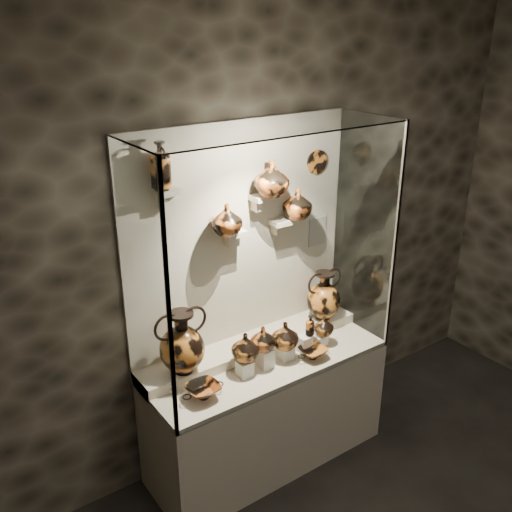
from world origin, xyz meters
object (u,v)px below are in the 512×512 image
at_px(jug_a, 245,347).
at_px(lekythos_small, 310,324).
at_px(jug_c, 285,335).
at_px(jug_e, 324,326).
at_px(ovoid_vase_c, 297,204).
at_px(jug_b, 263,338).
at_px(amphora_left, 182,342).
at_px(amphora_right, 324,295).
at_px(kylix_right, 313,352).
at_px(ovoid_vase_a, 227,220).
at_px(ovoid_vase_b, 272,178).
at_px(lekythos_tall, 161,163).
at_px(kylix_left, 203,390).

height_order(jug_a, lekythos_small, jug_a).
height_order(jug_c, jug_e, jug_c).
bearing_deg(jug_c, ovoid_vase_c, 44.57).
bearing_deg(jug_e, ovoid_vase_c, 124.44).
bearing_deg(jug_e, jug_b, -162.05).
relative_size(amphora_left, jug_a, 2.21).
height_order(amphora_left, amphora_right, amphora_left).
bearing_deg(kylix_right, jug_e, 17.09).
height_order(lekythos_small, ovoid_vase_c, ovoid_vase_c).
height_order(jug_b, ovoid_vase_a, ovoid_vase_a).
bearing_deg(amphora_left, amphora_right, 9.29).
relative_size(amphora_left, jug_e, 2.93).
bearing_deg(jug_c, kylix_right, -26.54).
bearing_deg(jug_b, jug_c, -9.96).
xyz_separation_m(jug_a, ovoid_vase_a, (0.02, 0.23, 0.79)).
height_order(jug_e, kylix_right, jug_e).
relative_size(jug_e, ovoid_vase_b, 0.61).
distance_m(kylix_right, lekythos_tall, 1.64).
relative_size(jug_b, kylix_right, 0.72).
bearing_deg(jug_e, lekythos_small, -159.77).
bearing_deg(jug_b, kylix_right, -23.29).
distance_m(jug_b, lekythos_tall, 1.31).
height_order(amphora_right, lekythos_tall, lekythos_tall).
relative_size(amphora_left, ovoid_vase_a, 2.08).
relative_size(jug_b, lekythos_small, 1.01).
bearing_deg(jug_c, kylix_left, -172.82).
bearing_deg(ovoid_vase_c, lekythos_tall, -173.49).
relative_size(jug_e, kylix_right, 0.60).
distance_m(lekythos_tall, ovoid_vase_b, 0.76).
height_order(kylix_right, lekythos_tall, lekythos_tall).
distance_m(amphora_right, jug_c, 0.56).
xyz_separation_m(jug_b, ovoid_vase_a, (-0.11, 0.24, 0.77)).
xyz_separation_m(amphora_left, kylix_left, (0.01, -0.23, -0.23)).
xyz_separation_m(jug_b, lekythos_small, (0.38, -0.02, -0.01)).
relative_size(jug_a, kylix_right, 0.80).
bearing_deg(lekythos_tall, ovoid_vase_b, -19.87).
height_order(amphora_right, jug_b, amphora_right).
relative_size(jug_b, jug_e, 1.19).
distance_m(amphora_left, ovoid_vase_a, 0.81).
relative_size(amphora_left, ovoid_vase_b, 1.78).
xyz_separation_m(kylix_left, ovoid_vase_b, (0.72, 0.28, 1.15)).
distance_m(jug_e, ovoid_vase_a, 1.07).
xyz_separation_m(jug_e, ovoid_vase_b, (-0.29, 0.24, 1.05)).
bearing_deg(lekythos_tall, amphora_right, -20.04).
bearing_deg(ovoid_vase_b, jug_e, -15.06).
relative_size(kylix_left, kylix_right, 1.12).
xyz_separation_m(jug_e, kylix_left, (-1.01, -0.04, -0.10)).
relative_size(amphora_right, jug_b, 2.18).
relative_size(ovoid_vase_b, ovoid_vase_c, 1.12).
bearing_deg(jug_b, jug_e, -7.94).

